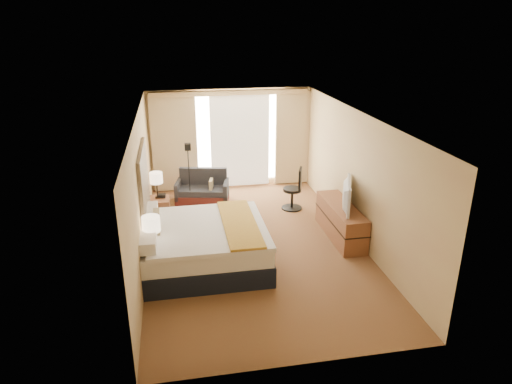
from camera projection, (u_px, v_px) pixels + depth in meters
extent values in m
cube|color=#582119|center=(254.00, 244.00, 9.23)|extent=(4.20, 7.00, 0.02)
cube|color=silver|center=(253.00, 116.00, 8.30)|extent=(4.20, 7.00, 0.02)
cube|color=#D3C081|center=(230.00, 139.00, 11.98)|extent=(4.20, 0.02, 2.60)
cube|color=#D3C081|center=(304.00, 279.00, 5.55)|extent=(4.20, 0.02, 2.60)
cube|color=#D3C081|center=(142.00, 190.00, 8.41)|extent=(0.02, 7.00, 2.60)
cube|color=#D3C081|center=(357.00, 177.00, 9.12)|extent=(0.02, 7.00, 2.60)
cube|color=black|center=(144.00, 187.00, 8.60)|extent=(0.06, 1.85, 1.50)
cube|color=brown|center=(158.00, 266.00, 7.85)|extent=(0.45, 0.52, 0.55)
cube|color=brown|center=(160.00, 210.00, 10.14)|extent=(0.45, 0.52, 0.55)
cube|color=brown|center=(341.00, 221.00, 9.41)|extent=(0.50, 1.80, 0.70)
cube|color=white|center=(240.00, 138.00, 11.98)|extent=(2.30, 0.02, 2.30)
cube|color=beige|center=(174.00, 144.00, 11.63)|extent=(1.15, 0.09, 2.50)
cube|color=beige|center=(292.00, 138.00, 12.15)|extent=(0.90, 0.09, 2.50)
cube|color=silver|center=(240.00, 140.00, 11.96)|extent=(1.55, 0.04, 2.50)
cube|color=#D3C081|center=(230.00, 93.00, 11.39)|extent=(4.00, 0.16, 0.12)
cube|color=black|center=(204.00, 255.00, 8.38)|extent=(2.28, 2.06, 0.38)
cube|color=white|center=(203.00, 238.00, 8.26)|extent=(2.22, 2.01, 0.33)
cube|color=white|center=(207.00, 228.00, 8.20)|extent=(2.08, 2.08, 0.08)
cube|color=gold|center=(239.00, 223.00, 8.28)|extent=(0.60, 2.08, 0.04)
cube|color=white|center=(147.00, 239.00, 7.52)|extent=(0.30, 0.85, 0.20)
cube|color=white|center=(149.00, 215.00, 8.44)|extent=(0.30, 0.85, 0.20)
cube|color=beige|center=(157.00, 223.00, 7.99)|extent=(0.11, 0.46, 0.39)
cube|color=#551D18|center=(203.00, 197.00, 11.29)|extent=(1.38, 0.92, 0.23)
cube|color=#292A2E|center=(202.00, 191.00, 11.18)|extent=(1.27, 0.77, 0.15)
cube|color=#292A2E|center=(203.00, 177.00, 11.39)|extent=(1.18, 0.36, 0.50)
cube|color=#292A2E|center=(178.00, 189.00, 11.23)|extent=(0.23, 0.69, 0.41)
cube|color=#292A2E|center=(226.00, 190.00, 11.20)|extent=(0.23, 0.69, 0.41)
cube|color=beige|center=(211.00, 185.00, 11.12)|extent=(0.14, 0.33, 0.29)
cube|color=black|center=(191.00, 204.00, 11.14)|extent=(0.19, 0.19, 0.02)
cylinder|color=black|center=(189.00, 177.00, 10.89)|extent=(0.02, 0.02, 1.37)
cube|color=black|center=(188.00, 147.00, 10.62)|extent=(0.14, 0.14, 0.16)
cylinder|color=black|center=(292.00, 208.00, 10.93)|extent=(0.49, 0.49, 0.03)
cylinder|color=black|center=(292.00, 198.00, 10.84)|extent=(0.06, 0.06, 0.44)
cylinder|color=black|center=(292.00, 190.00, 10.76)|extent=(0.43, 0.43, 0.07)
cube|color=black|center=(300.00, 179.00, 10.63)|extent=(0.18, 0.39, 0.49)
cube|color=black|center=(153.00, 250.00, 7.78)|extent=(0.11, 0.11, 0.04)
cylinder|color=black|center=(152.00, 239.00, 7.70)|extent=(0.03, 0.03, 0.38)
cylinder|color=#FFE6BF|center=(151.00, 224.00, 7.60)|extent=(0.30, 0.30, 0.26)
cube|color=black|center=(158.00, 197.00, 10.07)|extent=(0.10, 0.10, 0.04)
cylinder|color=black|center=(157.00, 189.00, 10.01)|extent=(0.03, 0.03, 0.35)
cylinder|color=#FFE6BF|center=(156.00, 178.00, 9.91)|extent=(0.28, 0.28, 0.24)
cube|color=#92ADE2|center=(158.00, 254.00, 7.58)|extent=(0.12, 0.12, 0.11)
cube|color=black|center=(162.00, 196.00, 10.10)|extent=(0.20, 0.16, 0.07)
imported|color=black|center=(343.00, 195.00, 9.03)|extent=(0.48, 1.00, 0.58)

